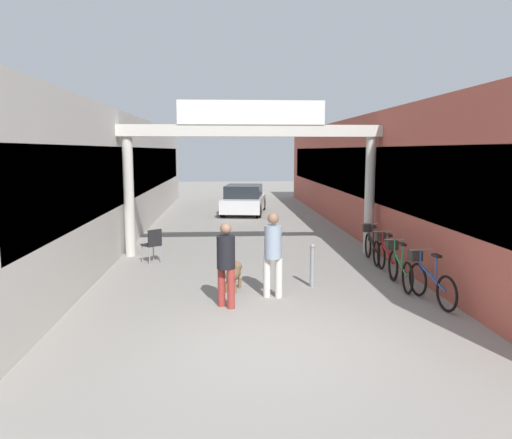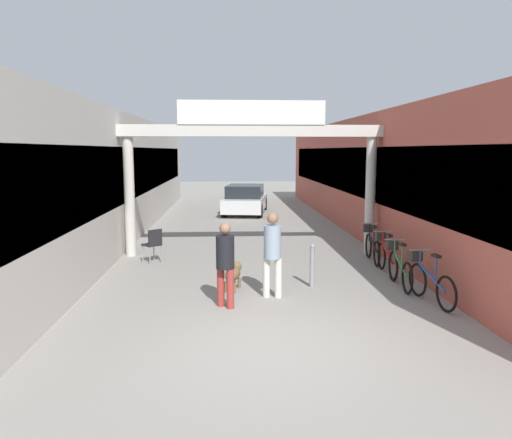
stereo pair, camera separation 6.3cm
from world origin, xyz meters
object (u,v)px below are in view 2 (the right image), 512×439
Objects in this scene: pedestrian_with_dog at (272,249)px; bicycle_black_farthest at (372,245)px; bicycle_red_third at (386,255)px; dog_on_leash at (234,273)px; cafe_chair_black_nearer at (153,242)px; bicycle_blue_nearest at (428,280)px; bicycle_green_second at (399,266)px; bollard_post_metal at (312,265)px; pedestrian_companion at (225,260)px; parked_car_white at (245,200)px.

pedestrian_with_dog reaches higher than bicycle_black_farthest.
bicycle_red_third is at bearing -91.82° from bicycle_black_farthest.
dog_on_leash is at bearing -145.66° from bicycle_black_farthest.
bicycle_blue_nearest is at bearing -32.66° from cafe_chair_black_nearer.
bicycle_green_second is 1.80× the size of bollard_post_metal.
bollard_post_metal is (-1.87, 0.03, 0.04)m from bicycle_green_second.
bicycle_blue_nearest is 1.00× the size of bicycle_black_farthest.
parked_car_white is at bearing 86.47° from pedestrian_companion.
pedestrian_companion is 13.96m from parked_car_white.
cafe_chair_black_nearer is 10.47m from parked_car_white.
bicycle_red_third is at bearing 32.02° from pedestrian_with_dog.
bicycle_black_farthest reaches higher than dog_on_leash.
cafe_chair_black_nearer is (-2.05, 2.62, 0.20)m from dog_on_leash.
bicycle_black_farthest is (3.68, 2.51, 0.09)m from dog_on_leash.
pedestrian_companion is at bearing -147.60° from pedestrian_with_dog.
pedestrian_companion reaches higher than cafe_chair_black_nearer.
bicycle_red_third is at bearing 28.94° from bollard_post_metal.
bicycle_black_farthest is at bearing 47.03° from pedestrian_with_dog.
parked_car_white is (-2.94, 11.54, 0.21)m from bicycle_red_third.
pedestrian_companion is at bearing -144.74° from bollard_post_metal.
dog_on_leash is 3.90m from bicycle_blue_nearest.
pedestrian_with_dog is 3.43m from bicycle_red_third.
bicycle_red_third is (3.80, 2.39, -0.47)m from pedestrian_companion.
pedestrian_with_dog reaches higher than bicycle_green_second.
pedestrian_companion reaches higher than dog_on_leash.
parked_car_white is (-2.98, 10.21, 0.21)m from bicycle_black_farthest.
parked_car_white reaches higher than bicycle_red_third.
dog_on_leash is 0.46× the size of bicycle_red_third.
cafe_chair_black_nearer is (-5.61, 2.56, 0.10)m from bicycle_green_second.
cafe_chair_black_nearer is (-5.73, 0.11, 0.10)m from bicycle_black_farthest.
bicycle_blue_nearest is 2.27m from bicycle_red_third.
bicycle_red_third is 1.90× the size of cafe_chair_black_nearer.
bicycle_black_farthest is at bearing 44.06° from pedestrian_companion.
bicycle_blue_nearest is 0.99× the size of bicycle_green_second.
bicycle_black_farthest is at bearing 88.18° from bicycle_red_third.
bollard_post_metal is 4.51m from cafe_chair_black_nearer.
cafe_chair_black_nearer is at bearing 165.78° from bicycle_red_third.
bicycle_red_third and bicycle_black_farthest have the same top height.
bicycle_green_second is (3.72, 1.27, -0.47)m from pedestrian_companion.
bicycle_red_third is 0.40× the size of parked_car_white.
pedestrian_companion is at bearing -147.89° from bicycle_red_third.
parked_car_white is at bearing 86.87° from dog_on_leash.
bollard_post_metal is (-1.96, -1.08, 0.04)m from bicycle_red_third.
pedestrian_with_dog is 1.82× the size of bollard_post_metal.
bicycle_green_second reaches higher than cafe_chair_black_nearer.
pedestrian_companion is 0.94× the size of bicycle_black_farthest.
parked_car_white reaches higher than cafe_chair_black_nearer.
pedestrian_with_dog is 1.10m from pedestrian_companion.
bollard_post_metal is (1.68, 0.10, 0.13)m from dog_on_leash.
bollard_post_metal is at bearing -34.05° from cafe_chair_black_nearer.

